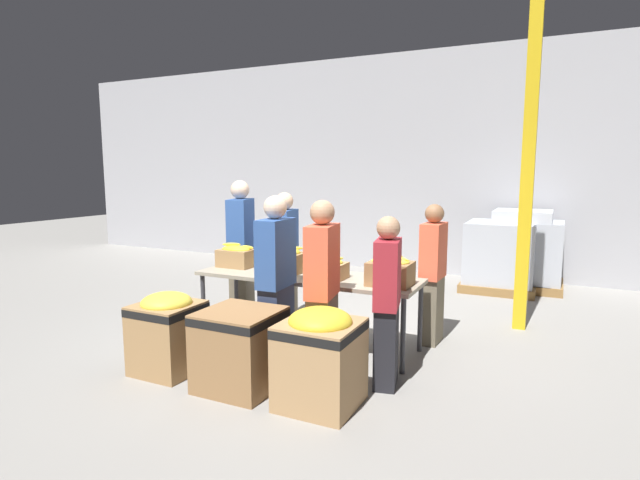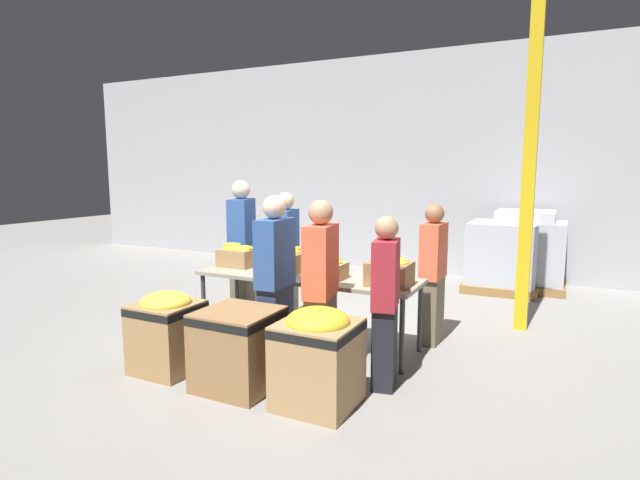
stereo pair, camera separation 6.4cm
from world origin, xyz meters
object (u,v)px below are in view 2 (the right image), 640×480
object	(u,v)px
volunteer_3	(275,282)
banana_box_0	(237,256)
volunteer_2	(242,249)
volunteer_0	(286,257)
donation_bin_1	(239,346)
pallet_stack_0	(524,250)
banana_box_2	(327,268)
volunteer_5	(321,292)
donation_bin_0	(167,329)
banana_box_1	(286,259)
banana_box_3	(390,271)
pallet_stack_2	(503,257)
pallet_stack_1	(534,256)
volunteer_4	(433,275)
sorting_table	(307,280)
donation_bin_2	(318,354)
support_pillar	(530,161)
volunteer_1	(385,303)

from	to	relation	value
volunteer_3	banana_box_0	bearing A→B (deg)	50.86
banana_box_0	volunteer_2	xyz separation A→B (m)	(-0.31, 0.55, -0.03)
volunteer_0	volunteer_2	xyz separation A→B (m)	(-0.58, -0.12, 0.07)
donation_bin_1	pallet_stack_0	bearing A→B (deg)	69.18
banana_box_2	donation_bin_1	world-z (taller)	banana_box_2
volunteer_5	donation_bin_0	world-z (taller)	volunteer_5
banana_box_1	pallet_stack_0	distance (m)	4.40
banana_box_2	volunteer_0	xyz separation A→B (m)	(-0.94, 0.77, -0.08)
volunteer_2	donation_bin_0	size ratio (longest dim) A/B	2.31
volunteer_5	donation_bin_0	distance (m)	1.52
donation_bin_1	banana_box_3	bearing A→B (deg)	49.31
pallet_stack_2	pallet_stack_1	bearing A→B (deg)	30.66
banana_box_0	volunteer_4	world-z (taller)	volunteer_4
banana_box_0	pallet_stack_1	bearing A→B (deg)	51.68
banana_box_0	banana_box_3	distance (m)	1.90
sorting_table	donation_bin_1	distance (m)	1.27
banana_box_1	volunteer_0	world-z (taller)	volunteer_0
donation_bin_1	pallet_stack_0	world-z (taller)	pallet_stack_0
pallet_stack_0	pallet_stack_1	bearing A→B (deg)	0.66
banana_box_3	pallet_stack_1	xyz separation A→B (m)	(1.11, 3.93, -0.38)
sorting_table	donation_bin_2	size ratio (longest dim) A/B	3.01
volunteer_5	support_pillar	distance (m)	3.05
banana_box_0	support_pillar	size ratio (longest dim) A/B	0.11
banana_box_0	donation_bin_2	size ratio (longest dim) A/B	0.53
volunteer_4	pallet_stack_1	world-z (taller)	volunteer_4
banana_box_1	banana_box_2	size ratio (longest dim) A/B	0.98
volunteer_0	donation_bin_0	bearing A→B (deg)	-14.01
pallet_stack_1	pallet_stack_0	bearing A→B (deg)	-179.34
donation_bin_0	pallet_stack_1	xyz separation A→B (m)	(2.91, 5.07, 0.13)
volunteer_4	pallet_stack_0	world-z (taller)	volunteer_4
banana_box_2	pallet_stack_2	size ratio (longest dim) A/B	0.36
banana_box_0	sorting_table	bearing A→B (deg)	-2.72
volunteer_3	support_pillar	world-z (taller)	support_pillar
volunteer_0	volunteer_1	bearing A→B (deg)	43.76
donation_bin_0	volunteer_3	bearing A→B (deg)	34.52
banana_box_3	support_pillar	bearing A→B (deg)	57.00
donation_bin_2	volunteer_2	bearing A→B (deg)	137.67
pallet_stack_1	pallet_stack_2	world-z (taller)	pallet_stack_1
volunteer_2	volunteer_4	distance (m)	2.47
support_pillar	volunteer_4	bearing A→B (deg)	-131.43
banana_box_2	banana_box_0	bearing A→B (deg)	175.45
volunteer_3	volunteer_5	size ratio (longest dim) A/B	1.01
donation_bin_2	support_pillar	size ratio (longest dim) A/B	0.20
volunteer_2	support_pillar	world-z (taller)	support_pillar
volunteer_3	banana_box_3	bearing A→B (deg)	-62.45
banana_box_3	donation_bin_1	bearing A→B (deg)	-130.69
volunteer_0	support_pillar	xyz separation A→B (m)	(2.73, 0.90, 1.20)
donation_bin_0	donation_bin_2	bearing A→B (deg)	0.00
volunteer_4	pallet_stack_0	xyz separation A→B (m)	(0.69, 3.19, -0.14)
donation_bin_0	donation_bin_2	size ratio (longest dim) A/B	0.94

